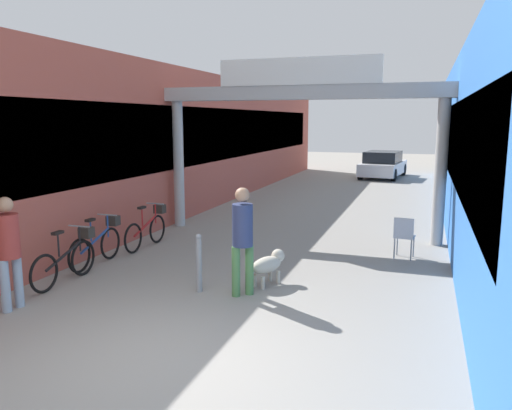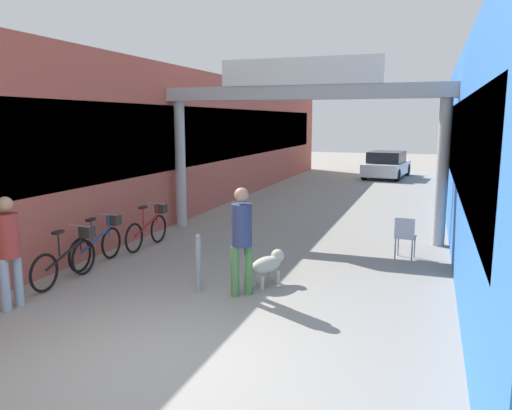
{
  "view_description": "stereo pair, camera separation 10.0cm",
  "coord_description": "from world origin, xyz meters",
  "px_view_note": "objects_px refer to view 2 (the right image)",
  "views": [
    {
      "loc": [
        2.98,
        -5.08,
        2.89
      ],
      "look_at": [
        0.0,
        3.74,
        1.3
      ],
      "focal_mm": 35.0,
      "sensor_mm": 36.0,
      "label": 1
    },
    {
      "loc": [
        3.08,
        -5.05,
        2.89
      ],
      "look_at": [
        0.0,
        3.74,
        1.3
      ],
      "focal_mm": 35.0,
      "sensor_mm": 36.0,
      "label": 2
    }
  ],
  "objects_px": {
    "dog_on_leash": "(268,264)",
    "bicycle_blue_second": "(99,243)",
    "pedestrian_with_dog": "(242,234)",
    "cafe_chair_aluminium_nearer": "(405,234)",
    "bollard_post_metal": "(198,262)",
    "bicycle_red_third": "(149,228)",
    "pedestrian_companion": "(8,245)",
    "bicycle_black_nearest": "(69,258)",
    "parked_car_white": "(387,165)"
  },
  "relations": [
    {
      "from": "dog_on_leash",
      "to": "bicycle_blue_second",
      "type": "distance_m",
      "value": 3.64
    },
    {
      "from": "pedestrian_with_dog",
      "to": "cafe_chair_aluminium_nearer",
      "type": "bearing_deg",
      "value": 52.35
    },
    {
      "from": "bollard_post_metal",
      "to": "cafe_chair_aluminium_nearer",
      "type": "xyz_separation_m",
      "value": [
        3.2,
        3.24,
        0.03
      ]
    },
    {
      "from": "bicycle_blue_second",
      "to": "bicycle_red_third",
      "type": "relative_size",
      "value": 1.0
    },
    {
      "from": "pedestrian_companion",
      "to": "bicycle_black_nearest",
      "type": "distance_m",
      "value": 1.5
    },
    {
      "from": "pedestrian_with_dog",
      "to": "dog_on_leash",
      "type": "height_order",
      "value": "pedestrian_with_dog"
    },
    {
      "from": "pedestrian_with_dog",
      "to": "parked_car_white",
      "type": "xyz_separation_m",
      "value": [
        0.78,
        18.5,
        -0.41
      ]
    },
    {
      "from": "parked_car_white",
      "to": "bicycle_red_third",
      "type": "bearing_deg",
      "value": -103.78
    },
    {
      "from": "bicycle_red_third",
      "to": "bollard_post_metal",
      "type": "bearing_deg",
      "value": -44.99
    },
    {
      "from": "pedestrian_companion",
      "to": "parked_car_white",
      "type": "height_order",
      "value": "pedestrian_companion"
    },
    {
      "from": "bicycle_blue_second",
      "to": "bicycle_black_nearest",
      "type": "bearing_deg",
      "value": -81.18
    },
    {
      "from": "bollard_post_metal",
      "to": "cafe_chair_aluminium_nearer",
      "type": "distance_m",
      "value": 4.55
    },
    {
      "from": "pedestrian_with_dog",
      "to": "bicycle_blue_second",
      "type": "height_order",
      "value": "pedestrian_with_dog"
    },
    {
      "from": "dog_on_leash",
      "to": "parked_car_white",
      "type": "distance_m",
      "value": 17.83
    },
    {
      "from": "cafe_chair_aluminium_nearer",
      "to": "parked_car_white",
      "type": "distance_m",
      "value": 15.43
    },
    {
      "from": "parked_car_white",
      "to": "bollard_post_metal",
      "type": "bearing_deg",
      "value": -94.76
    },
    {
      "from": "pedestrian_with_dog",
      "to": "dog_on_leash",
      "type": "xyz_separation_m",
      "value": [
        0.25,
        0.68,
        -0.68
      ]
    },
    {
      "from": "bicycle_black_nearest",
      "to": "bicycle_red_third",
      "type": "height_order",
      "value": "same"
    },
    {
      "from": "bicycle_black_nearest",
      "to": "cafe_chair_aluminium_nearer",
      "type": "relative_size",
      "value": 1.9
    },
    {
      "from": "bicycle_red_third",
      "to": "cafe_chair_aluminium_nearer",
      "type": "height_order",
      "value": "bicycle_red_third"
    },
    {
      "from": "bicycle_black_nearest",
      "to": "bicycle_blue_second",
      "type": "bearing_deg",
      "value": 98.82
    },
    {
      "from": "pedestrian_companion",
      "to": "bicycle_red_third",
      "type": "relative_size",
      "value": 1.04
    },
    {
      "from": "pedestrian_companion",
      "to": "dog_on_leash",
      "type": "xyz_separation_m",
      "value": [
        3.39,
        2.41,
        -0.64
      ]
    },
    {
      "from": "pedestrian_with_dog",
      "to": "pedestrian_companion",
      "type": "height_order",
      "value": "pedestrian_with_dog"
    },
    {
      "from": "pedestrian_companion",
      "to": "bicycle_red_third",
      "type": "bearing_deg",
      "value": 90.47
    },
    {
      "from": "pedestrian_companion",
      "to": "parked_car_white",
      "type": "relative_size",
      "value": 0.42
    },
    {
      "from": "dog_on_leash",
      "to": "bicycle_blue_second",
      "type": "relative_size",
      "value": 0.5
    },
    {
      "from": "dog_on_leash",
      "to": "bicycle_black_nearest",
      "type": "bearing_deg",
      "value": -163.59
    },
    {
      "from": "dog_on_leash",
      "to": "bollard_post_metal",
      "type": "bearing_deg",
      "value": -143.24
    },
    {
      "from": "parked_car_white",
      "to": "bicycle_black_nearest",
      "type": "bearing_deg",
      "value": -102.0
    },
    {
      "from": "bicycle_blue_second",
      "to": "parked_car_white",
      "type": "xyz_separation_m",
      "value": [
        4.18,
        17.72,
        0.21
      ]
    },
    {
      "from": "pedestrian_companion",
      "to": "dog_on_leash",
      "type": "relative_size",
      "value": 2.09
    },
    {
      "from": "dog_on_leash",
      "to": "bicycle_red_third",
      "type": "height_order",
      "value": "bicycle_red_third"
    },
    {
      "from": "pedestrian_with_dog",
      "to": "parked_car_white",
      "type": "relative_size",
      "value": 0.44
    },
    {
      "from": "bicycle_black_nearest",
      "to": "parked_car_white",
      "type": "bearing_deg",
      "value": 78.0
    },
    {
      "from": "bicycle_black_nearest",
      "to": "bicycle_red_third",
      "type": "relative_size",
      "value": 1.0
    },
    {
      "from": "dog_on_leash",
      "to": "bicycle_black_nearest",
      "type": "height_order",
      "value": "bicycle_black_nearest"
    },
    {
      "from": "parked_car_white",
      "to": "bicycle_blue_second",
      "type": "bearing_deg",
      "value": -103.27
    },
    {
      "from": "bicycle_blue_second",
      "to": "parked_car_white",
      "type": "bearing_deg",
      "value": 76.73
    },
    {
      "from": "bicycle_blue_second",
      "to": "pedestrian_with_dog",
      "type": "bearing_deg",
      "value": -13.07
    },
    {
      "from": "pedestrian_companion",
      "to": "bicycle_blue_second",
      "type": "distance_m",
      "value": 2.59
    },
    {
      "from": "dog_on_leash",
      "to": "bicycle_red_third",
      "type": "bearing_deg",
      "value": 154.1
    },
    {
      "from": "bicycle_blue_second",
      "to": "bicycle_red_third",
      "type": "height_order",
      "value": "same"
    },
    {
      "from": "dog_on_leash",
      "to": "bicycle_red_third",
      "type": "distance_m",
      "value": 3.81
    },
    {
      "from": "pedestrian_with_dog",
      "to": "dog_on_leash",
      "type": "distance_m",
      "value": 0.99
    },
    {
      "from": "pedestrian_companion",
      "to": "dog_on_leash",
      "type": "distance_m",
      "value": 4.21
    },
    {
      "from": "pedestrian_companion",
      "to": "bicycle_black_nearest",
      "type": "relative_size",
      "value": 1.04
    },
    {
      "from": "cafe_chair_aluminium_nearer",
      "to": "bicycle_black_nearest",
      "type": "bearing_deg",
      "value": -148.25
    },
    {
      "from": "pedestrian_companion",
      "to": "bicycle_blue_second",
      "type": "relative_size",
      "value": 1.04
    },
    {
      "from": "bicycle_blue_second",
      "to": "cafe_chair_aluminium_nearer",
      "type": "height_order",
      "value": "bicycle_blue_second"
    }
  ]
}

